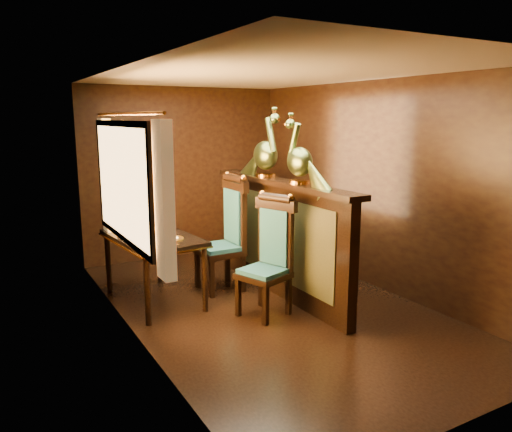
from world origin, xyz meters
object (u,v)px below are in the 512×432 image
object	(u,v)px
chair_left	(271,251)
peacock_right	(265,143)
dining_table	(152,242)
chair_right	(229,229)
peacock_left	(300,149)

from	to	relation	value
chair_left	peacock_right	world-z (taller)	peacock_right
dining_table	chair_left	xyz separation A→B (m)	(0.99, -0.92, -0.02)
chair_right	peacock_right	distance (m)	1.13
dining_table	peacock_right	world-z (taller)	peacock_right
peacock_left	dining_table	bearing A→B (deg)	148.09
peacock_right	dining_table	bearing A→B (deg)	174.14
chair_left	chair_right	distance (m)	0.92
chair_right	peacock_left	xyz separation A→B (m)	(0.42, -0.85, 1.00)
chair_right	peacock_right	bearing A→B (deg)	-18.45
peacock_right	chair_left	bearing A→B (deg)	-116.56
dining_table	chair_right	size ratio (longest dim) A/B	0.97
chair_left	peacock_left	distance (m)	1.13
peacock_left	chair_right	bearing A→B (deg)	116.42
peacock_left	peacock_right	bearing A→B (deg)	90.00
chair_left	dining_table	bearing A→B (deg)	117.74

